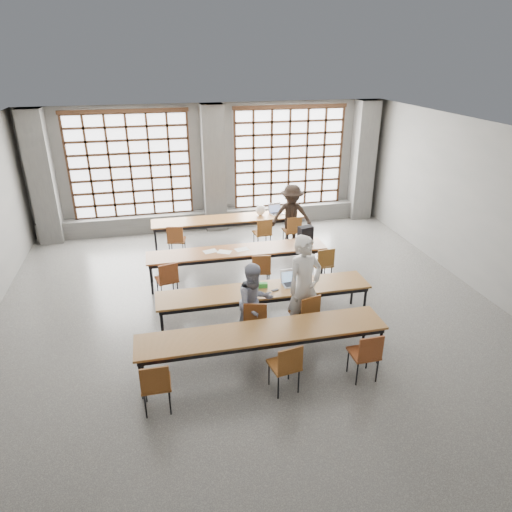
# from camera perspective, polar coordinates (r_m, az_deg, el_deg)

# --- Properties ---
(floor) EXTENTS (11.00, 11.00, 0.00)m
(floor) POSITION_cam_1_polar(r_m,az_deg,el_deg) (8.92, -0.21, -8.12)
(floor) COLOR #4A4A47
(floor) RESTS_ON ground
(ceiling) EXTENTS (11.00, 11.00, 0.00)m
(ceiling) POSITION_cam_1_polar(r_m,az_deg,el_deg) (7.64, -0.25, 14.61)
(ceiling) COLOR silver
(ceiling) RESTS_ON floor
(wall_back) EXTENTS (10.00, 0.00, 10.00)m
(wall_back) POSITION_cam_1_polar(r_m,az_deg,el_deg) (13.30, -5.49, 11.04)
(wall_back) COLOR slate
(wall_back) RESTS_ON floor
(wall_right) EXTENTS (0.00, 11.00, 11.00)m
(wall_right) POSITION_cam_1_polar(r_m,az_deg,el_deg) (10.36, 27.98, 4.37)
(wall_right) COLOR slate
(wall_right) RESTS_ON floor
(column_left) EXTENTS (0.60, 0.55, 3.50)m
(column_left) POSITION_cam_1_polar(r_m,az_deg,el_deg) (13.25, -25.21, 8.79)
(column_left) COLOR #535351
(column_left) RESTS_ON floor
(column_mid) EXTENTS (0.60, 0.55, 3.50)m
(column_mid) POSITION_cam_1_polar(r_m,az_deg,el_deg) (13.03, -5.32, 10.77)
(column_mid) COLOR #535351
(column_mid) RESTS_ON floor
(column_right) EXTENTS (0.60, 0.55, 3.50)m
(column_right) POSITION_cam_1_polar(r_m,az_deg,el_deg) (14.31, 13.20, 11.47)
(column_right) COLOR #535351
(column_right) RESTS_ON floor
(window_left) EXTENTS (3.32, 0.12, 3.00)m
(window_left) POSITION_cam_1_polar(r_m,az_deg,el_deg) (13.11, -15.43, 10.76)
(window_left) COLOR white
(window_left) RESTS_ON wall_back
(window_right) EXTENTS (3.32, 0.12, 3.00)m
(window_right) POSITION_cam_1_polar(r_m,az_deg,el_deg) (13.66, 4.14, 12.08)
(window_right) COLOR white
(window_right) RESTS_ON wall_back
(sill_ledge) EXTENTS (9.80, 0.35, 0.50)m
(sill_ledge) POSITION_cam_1_polar(r_m,az_deg,el_deg) (13.54, -5.12, 4.67)
(sill_ledge) COLOR #535351
(sill_ledge) RESTS_ON floor
(desk_row_a) EXTENTS (4.00, 0.70, 0.73)m
(desk_row_a) POSITION_cam_1_polar(r_m,az_deg,el_deg) (12.15, -3.52, 4.46)
(desk_row_a) COLOR brown
(desk_row_a) RESTS_ON floor
(desk_row_b) EXTENTS (4.00, 0.70, 0.73)m
(desk_row_b) POSITION_cam_1_polar(r_m,az_deg,el_deg) (10.19, -2.34, 0.44)
(desk_row_b) COLOR brown
(desk_row_b) RESTS_ON floor
(desk_row_c) EXTENTS (4.00, 0.70, 0.73)m
(desk_row_c) POSITION_cam_1_polar(r_m,az_deg,el_deg) (8.55, 1.06, -4.53)
(desk_row_c) COLOR brown
(desk_row_c) RESTS_ON floor
(desk_row_d) EXTENTS (4.00, 0.70, 0.73)m
(desk_row_d) POSITION_cam_1_polar(r_m,az_deg,el_deg) (7.36, 0.85, -9.78)
(desk_row_d) COLOR brown
(desk_row_d) RESTS_ON floor
(chair_back_left) EXTENTS (0.50, 0.50, 0.88)m
(chair_back_left) POSITION_cam_1_polar(r_m,az_deg,el_deg) (11.48, -9.97, 2.23)
(chair_back_left) COLOR brown
(chair_back_left) RESTS_ON floor
(chair_back_mid) EXTENTS (0.46, 0.46, 0.88)m
(chair_back_mid) POSITION_cam_1_polar(r_m,az_deg,el_deg) (11.77, 0.90, 3.16)
(chair_back_mid) COLOR brown
(chair_back_mid) RESTS_ON floor
(chair_back_right) EXTENTS (0.44, 0.45, 0.88)m
(chair_back_right) POSITION_cam_1_polar(r_m,az_deg,el_deg) (11.97, 4.61, 3.46)
(chair_back_right) COLOR brown
(chair_back_right) RESTS_ON floor
(chair_mid_left) EXTENTS (0.51, 0.51, 0.88)m
(chair_mid_left) POSITION_cam_1_polar(r_m,az_deg,el_deg) (9.54, -11.00, -2.61)
(chair_mid_left) COLOR brown
(chair_mid_left) RESTS_ON floor
(chair_mid_centre) EXTENTS (0.47, 0.48, 0.88)m
(chair_mid_centre) POSITION_cam_1_polar(r_m,az_deg,el_deg) (9.76, 0.60, -1.50)
(chair_mid_centre) COLOR brown
(chair_mid_centre) RESTS_ON floor
(chair_mid_right) EXTENTS (0.45, 0.45, 0.88)m
(chair_mid_right) POSITION_cam_1_polar(r_m,az_deg,el_deg) (10.15, 8.41, -0.71)
(chair_mid_right) COLOR brown
(chair_mid_right) RESTS_ON floor
(chair_front_left) EXTENTS (0.50, 0.51, 0.88)m
(chair_front_left) POSITION_cam_1_polar(r_m,az_deg,el_deg) (8.02, -0.10, -7.69)
(chair_front_left) COLOR brown
(chair_front_left) RESTS_ON floor
(chair_front_right) EXTENTS (0.52, 0.52, 0.88)m
(chair_front_right) POSITION_cam_1_polar(r_m,az_deg,el_deg) (8.25, 6.33, -6.88)
(chair_front_right) COLOR brown
(chair_front_right) RESTS_ON floor
(chair_near_left) EXTENTS (0.42, 0.43, 0.88)m
(chair_near_left) POSITION_cam_1_polar(r_m,az_deg,el_deg) (6.79, -12.44, -15.16)
(chair_near_left) COLOR brown
(chair_near_left) RESTS_ON floor
(chair_near_mid) EXTENTS (0.48, 0.49, 0.88)m
(chair_near_mid) POSITION_cam_1_polar(r_m,az_deg,el_deg) (6.99, 3.83, -13.24)
(chair_near_mid) COLOR brown
(chair_near_mid) RESTS_ON floor
(chair_near_right) EXTENTS (0.43, 0.43, 0.88)m
(chair_near_right) POSITION_cam_1_polar(r_m,az_deg,el_deg) (7.40, 13.65, -11.56)
(chair_near_right) COLOR brown
(chair_near_right) RESTS_ON floor
(student_male) EXTENTS (0.82, 0.67, 1.93)m
(student_male) POSITION_cam_1_polar(r_m,az_deg,el_deg) (8.13, 6.04, -3.86)
(student_male) COLOR silver
(student_male) RESTS_ON floor
(student_female) EXTENTS (0.86, 0.76, 1.50)m
(student_female) POSITION_cam_1_polar(r_m,az_deg,el_deg) (8.02, -0.17, -5.93)
(student_female) COLOR navy
(student_female) RESTS_ON floor
(student_back) EXTENTS (1.17, 0.80, 1.67)m
(student_back) POSITION_cam_1_polar(r_m,az_deg,el_deg) (11.98, 4.46, 5.00)
(student_back) COLOR black
(student_back) RESTS_ON floor
(laptop_front) EXTENTS (0.38, 0.33, 0.26)m
(laptop_front) POSITION_cam_1_polar(r_m,az_deg,el_deg) (8.71, 4.39, -3.07)
(laptop_front) COLOR #ADAEB2
(laptop_front) RESTS_ON desk_row_c
(laptop_back) EXTENTS (0.41, 0.37, 0.26)m
(laptop_back) POSITION_cam_1_polar(r_m,az_deg,el_deg) (12.48, 2.48, 5.64)
(laptop_back) COLOR silver
(laptop_back) RESTS_ON desk_row_a
(mouse) EXTENTS (0.11, 0.08, 0.04)m
(mouse) POSITION_cam_1_polar(r_m,az_deg,el_deg) (8.74, 7.17, -3.41)
(mouse) COLOR silver
(mouse) RESTS_ON desk_row_c
(green_box) EXTENTS (0.26, 0.13, 0.09)m
(green_box) POSITION_cam_1_polar(r_m,az_deg,el_deg) (8.55, 0.62, -3.67)
(green_box) COLOR green
(green_box) RESTS_ON desk_row_c
(phone) EXTENTS (0.14, 0.10, 0.01)m
(phone) POSITION_cam_1_polar(r_m,az_deg,el_deg) (8.47, 2.42, -4.29)
(phone) COLOR black
(phone) RESTS_ON desk_row_c
(paper_sheet_a) EXTENTS (0.34, 0.28, 0.00)m
(paper_sheet_a) POSITION_cam_1_polar(r_m,az_deg,el_deg) (10.13, -5.73, 0.59)
(paper_sheet_a) COLOR silver
(paper_sheet_a) RESTS_ON desk_row_b
(paper_sheet_b) EXTENTS (0.36, 0.32, 0.00)m
(paper_sheet_b) POSITION_cam_1_polar(r_m,az_deg,el_deg) (10.07, -3.97, 0.52)
(paper_sheet_b) COLOR white
(paper_sheet_b) RESTS_ON desk_row_b
(paper_sheet_c) EXTENTS (0.34, 0.27, 0.00)m
(paper_sheet_c) POSITION_cam_1_polar(r_m,az_deg,el_deg) (10.18, -1.79, 0.84)
(paper_sheet_c) COLOR white
(paper_sheet_c) RESTS_ON desk_row_b
(backpack) EXTENTS (0.36, 0.27, 0.40)m
(backpack) POSITION_cam_1_polar(r_m,az_deg,el_deg) (10.51, 6.20, 2.65)
(backpack) COLOR black
(backpack) RESTS_ON desk_row_b
(plastic_bag) EXTENTS (0.31, 0.27, 0.29)m
(plastic_bag) POSITION_cam_1_polar(r_m,az_deg,el_deg) (12.29, 0.58, 5.78)
(plastic_bag) COLOR white
(plastic_bag) RESTS_ON desk_row_a
(red_pouch) EXTENTS (0.21, 0.13, 0.06)m
(red_pouch) POSITION_cam_1_polar(r_m,az_deg,el_deg) (6.88, -12.42, -14.98)
(red_pouch) COLOR maroon
(red_pouch) RESTS_ON chair_near_left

